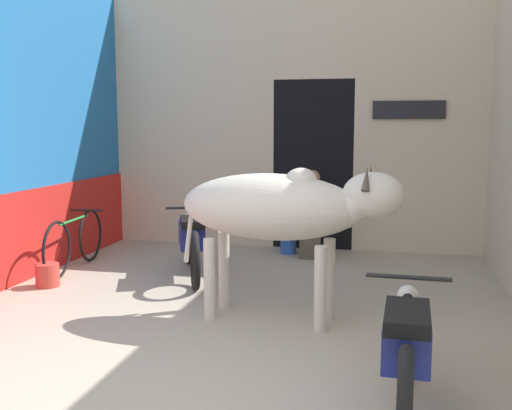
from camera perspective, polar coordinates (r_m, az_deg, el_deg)
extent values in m
cube|color=#236BAD|center=(7.26, -22.86, 7.64)|extent=(0.18, 5.28, 3.74)
cube|color=red|center=(7.31, -21.67, -2.92)|extent=(0.03, 5.28, 1.05)
cube|color=beige|center=(8.86, 3.54, 16.03)|extent=(5.39, 0.18, 1.31)
cube|color=beige|center=(9.14, -5.76, 4.00)|extent=(2.44, 0.18, 2.43)
cube|color=beige|center=(8.68, 15.25, 3.57)|extent=(1.80, 0.18, 2.43)
cube|color=black|center=(9.09, 5.79, 3.98)|extent=(1.15, 0.90, 2.43)
cube|color=black|center=(8.54, 14.35, 8.77)|extent=(0.97, 0.03, 0.25)
ellipsoid|color=beige|center=(5.45, 1.29, -0.17)|extent=(1.75, 0.82, 0.61)
ellipsoid|color=beige|center=(5.34, 4.32, 2.36)|extent=(0.32, 0.29, 0.22)
cylinder|color=beige|center=(5.26, 9.38, -0.02)|extent=(0.43, 0.33, 0.40)
ellipsoid|color=beige|center=(5.22, 11.12, 0.95)|extent=(0.57, 0.40, 0.40)
cylinder|color=beige|center=(5.78, -6.33, -2.16)|extent=(0.14, 0.06, 0.68)
cylinder|color=beige|center=(5.62, 6.96, -7.02)|extent=(0.11, 0.11, 0.76)
cylinder|color=beige|center=(5.28, 6.14, -7.96)|extent=(0.11, 0.11, 0.76)
cylinder|color=beige|center=(5.92, -3.07, -6.21)|extent=(0.11, 0.11, 0.76)
cylinder|color=beige|center=(5.60, -4.44, -7.03)|extent=(0.11, 0.11, 0.76)
cone|color=#473D33|center=(5.35, 10.91, 2.72)|extent=(0.09, 0.16, 0.23)
cone|color=#473D33|center=(5.08, 10.46, 2.46)|extent=(0.09, 0.16, 0.23)
torus|color=black|center=(3.42, 13.95, -18.12)|extent=(0.10, 0.65, 0.65)
torus|color=black|center=(4.56, 14.15, -11.45)|extent=(0.10, 0.65, 0.65)
cube|color=navy|center=(3.92, 14.15, -11.98)|extent=(0.30, 0.68, 0.28)
cube|color=black|center=(3.69, 14.22, -10.30)|extent=(0.28, 0.55, 0.09)
cylinder|color=black|center=(4.31, 14.32, -6.69)|extent=(0.58, 0.05, 0.03)
sphere|color=silver|center=(4.43, 14.26, -8.35)|extent=(0.15, 0.15, 0.15)
torus|color=black|center=(6.58, -5.83, -5.28)|extent=(0.32, 0.64, 0.66)
torus|color=black|center=(7.82, -6.42, -3.21)|extent=(0.32, 0.64, 0.66)
cube|color=navy|center=(7.16, -6.17, -2.80)|extent=(0.52, 0.75, 0.28)
cube|color=black|center=(6.95, -6.10, -1.63)|extent=(0.45, 0.61, 0.09)
cylinder|color=black|center=(7.61, -6.41, -0.26)|extent=(0.55, 0.25, 0.03)
sphere|color=silver|center=(7.72, -6.43, -1.31)|extent=(0.15, 0.15, 0.15)
torus|color=black|center=(7.36, -18.43, -4.10)|extent=(0.09, 0.69, 0.69)
torus|color=black|center=(8.21, -15.49, -2.78)|extent=(0.09, 0.69, 0.69)
cylinder|color=green|center=(7.74, -16.96, -1.37)|extent=(0.10, 0.78, 0.03)
cylinder|color=black|center=(8.08, -15.82, -0.48)|extent=(0.44, 0.07, 0.03)
cube|color=brown|center=(8.09, 5.19, -3.54)|extent=(0.27, 0.14, 0.46)
cube|color=brown|center=(8.13, 5.29, -1.48)|extent=(0.27, 0.32, 0.11)
cube|color=maroon|center=(8.16, 5.38, 0.24)|extent=(0.39, 0.20, 0.48)
sphere|color=#937051|center=(8.13, 5.41, 2.62)|extent=(0.21, 0.21, 0.21)
cylinder|color=#2856B2|center=(8.40, 3.10, -3.22)|extent=(0.22, 0.22, 0.42)
cylinder|color=#2856B2|center=(8.36, 3.11, -1.67)|extent=(0.31, 0.31, 0.04)
cylinder|color=#C63D33|center=(7.12, -19.24, -6.32)|extent=(0.26, 0.26, 0.26)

